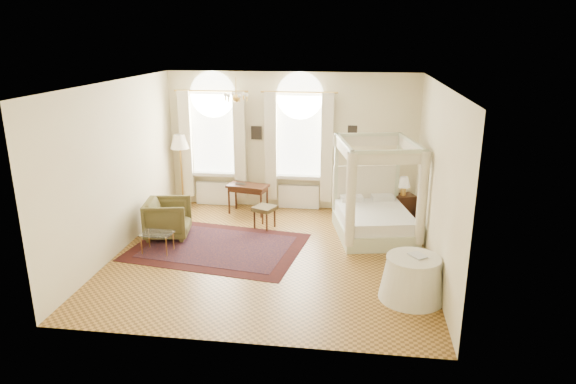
{
  "coord_description": "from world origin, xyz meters",
  "views": [
    {
      "loc": [
        1.57,
        -9.07,
        4.11
      ],
      "look_at": [
        0.27,
        0.4,
        1.18
      ],
      "focal_mm": 32.0,
      "sensor_mm": 36.0,
      "label": 1
    }
  ],
  "objects_px": {
    "nightstand": "(404,208)",
    "writing_desk": "(248,189)",
    "armchair": "(168,218)",
    "stool": "(265,210)",
    "floor_lamp": "(180,145)",
    "coffee_table": "(157,235)",
    "side_table": "(412,278)",
    "canopy_bed": "(374,215)"
  },
  "relations": [
    {
      "from": "floor_lamp",
      "to": "side_table",
      "type": "relative_size",
      "value": 1.71
    },
    {
      "from": "canopy_bed",
      "to": "writing_desk",
      "type": "height_order",
      "value": "canopy_bed"
    },
    {
      "from": "writing_desk",
      "to": "nightstand",
      "type": "bearing_deg",
      "value": -0.27
    },
    {
      "from": "armchair",
      "to": "writing_desk",
      "type": "bearing_deg",
      "value": -47.96
    },
    {
      "from": "nightstand",
      "to": "stool",
      "type": "distance_m",
      "value": 3.23
    },
    {
      "from": "coffee_table",
      "to": "floor_lamp",
      "type": "relative_size",
      "value": 0.34
    },
    {
      "from": "nightstand",
      "to": "writing_desk",
      "type": "height_order",
      "value": "writing_desk"
    },
    {
      "from": "stool",
      "to": "floor_lamp",
      "type": "bearing_deg",
      "value": 151.64
    },
    {
      "from": "side_table",
      "to": "coffee_table",
      "type": "bearing_deg",
      "value": 165.84
    },
    {
      "from": "coffee_table",
      "to": "side_table",
      "type": "distance_m",
      "value": 4.93
    },
    {
      "from": "nightstand",
      "to": "armchair",
      "type": "distance_m",
      "value": 5.3
    },
    {
      "from": "stool",
      "to": "coffee_table",
      "type": "height_order",
      "value": "stool"
    },
    {
      "from": "coffee_table",
      "to": "floor_lamp",
      "type": "xyz_separation_m",
      "value": [
        -0.46,
        2.86,
        1.18
      ]
    },
    {
      "from": "writing_desk",
      "to": "side_table",
      "type": "relative_size",
      "value": 0.97
    },
    {
      "from": "floor_lamp",
      "to": "coffee_table",
      "type": "bearing_deg",
      "value": -80.93
    },
    {
      "from": "canopy_bed",
      "to": "armchair",
      "type": "relative_size",
      "value": 2.42
    },
    {
      "from": "stool",
      "to": "side_table",
      "type": "bearing_deg",
      "value": -43.85
    },
    {
      "from": "canopy_bed",
      "to": "coffee_table",
      "type": "distance_m",
      "value": 4.48
    },
    {
      "from": "writing_desk",
      "to": "floor_lamp",
      "type": "distance_m",
      "value": 2.0
    },
    {
      "from": "canopy_bed",
      "to": "armchair",
      "type": "xyz_separation_m",
      "value": [
        -4.32,
        -0.63,
        -0.06
      ]
    },
    {
      "from": "canopy_bed",
      "to": "coffee_table",
      "type": "xyz_separation_m",
      "value": [
        -4.24,
        -1.44,
        -0.1
      ]
    },
    {
      "from": "coffee_table",
      "to": "floor_lamp",
      "type": "bearing_deg",
      "value": 99.07
    },
    {
      "from": "side_table",
      "to": "stool",
      "type": "bearing_deg",
      "value": 136.15
    },
    {
      "from": "writing_desk",
      "to": "coffee_table",
      "type": "height_order",
      "value": "writing_desk"
    },
    {
      "from": "coffee_table",
      "to": "side_table",
      "type": "xyz_separation_m",
      "value": [
        4.78,
        -1.21,
        -0.01
      ]
    },
    {
      "from": "writing_desk",
      "to": "armchair",
      "type": "bearing_deg",
      "value": -128.47
    },
    {
      "from": "canopy_bed",
      "to": "writing_desk",
      "type": "distance_m",
      "value": 3.15
    },
    {
      "from": "armchair",
      "to": "coffee_table",
      "type": "xyz_separation_m",
      "value": [
        0.08,
        -0.82,
        -0.04
      ]
    },
    {
      "from": "writing_desk",
      "to": "floor_lamp",
      "type": "bearing_deg",
      "value": 169.21
    },
    {
      "from": "stool",
      "to": "floor_lamp",
      "type": "distance_m",
      "value": 2.85
    },
    {
      "from": "armchair",
      "to": "nightstand",
      "type": "bearing_deg",
      "value": -80.87
    },
    {
      "from": "writing_desk",
      "to": "stool",
      "type": "bearing_deg",
      "value": -58.18
    },
    {
      "from": "coffee_table",
      "to": "floor_lamp",
      "type": "height_order",
      "value": "floor_lamp"
    },
    {
      "from": "nightstand",
      "to": "side_table",
      "type": "distance_m",
      "value": 3.72
    },
    {
      "from": "nightstand",
      "to": "side_table",
      "type": "xyz_separation_m",
      "value": [
        -0.16,
        -3.72,
        0.05
      ]
    },
    {
      "from": "nightstand",
      "to": "canopy_bed",
      "type": "bearing_deg",
      "value": -123.51
    },
    {
      "from": "writing_desk",
      "to": "stool",
      "type": "relative_size",
      "value": 1.82
    },
    {
      "from": "side_table",
      "to": "canopy_bed",
      "type": "bearing_deg",
      "value": 101.58
    },
    {
      "from": "writing_desk",
      "to": "coffee_table",
      "type": "xyz_separation_m",
      "value": [
        -1.28,
        -2.53,
        -0.24
      ]
    },
    {
      "from": "coffee_table",
      "to": "side_table",
      "type": "relative_size",
      "value": 0.58
    },
    {
      "from": "floor_lamp",
      "to": "armchair",
      "type": "bearing_deg",
      "value": -79.49
    },
    {
      "from": "floor_lamp",
      "to": "writing_desk",
      "type": "bearing_deg",
      "value": -10.79
    }
  ]
}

